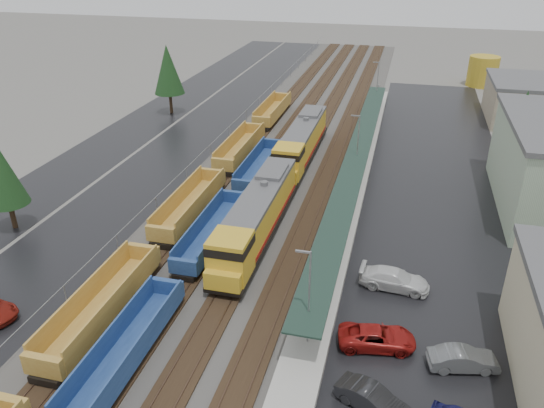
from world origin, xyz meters
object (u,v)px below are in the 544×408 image
Objects in this scene: locomotive_trail at (301,142)px; well_string_yellow at (153,247)px; locomotive_lead at (256,217)px; parked_car_east_e at (463,359)px; well_string_blue at (126,350)px; parked_car_east_a at (372,399)px; parked_car_east_b at (377,338)px; parked_car_east_c at (394,279)px; storage_tank at (483,71)px.

locomotive_trail reaches higher than well_string_yellow.
locomotive_lead reaches higher than parked_car_east_e.
well_string_blue reaches higher than parked_car_east_a.
locomotive_lead is 3.93× the size of parked_car_east_b.
parked_car_east_a is (12.30, -17.62, -1.78)m from locomotive_lead.
parked_car_east_c is (17.00, 13.30, -0.32)m from well_string_blue.
storage_tank is 1.23× the size of parked_car_east_a.
parked_car_east_b is at bearing -99.93° from storage_tank.
parked_car_east_c is at bearing -62.94° from locomotive_trail.
parked_car_east_a is at bearing -72.33° from locomotive_trail.
storage_tank is 1.24× the size of parked_car_east_e.
storage_tank reaches higher than parked_car_east_a.
locomotive_lead and locomotive_trail have the same top height.
locomotive_lead is 9.70m from well_string_yellow.
storage_tank is (26.21, 47.43, 0.30)m from locomotive_trail.
storage_tank is 81.57m from parked_car_east_b.
locomotive_trail is at bearing 90.00° from locomotive_lead.
locomotive_lead is at bearing 59.36° from parked_car_east_a.
parked_car_east_b is (-0.15, 5.73, -0.01)m from parked_car_east_a.
storage_tank is 1.05× the size of parked_car_east_b.
parked_car_east_c is at bearing 2.38° from well_string_yellow.
locomotive_lead is 21.96m from parked_car_east_e.
well_string_yellow is 26.88m from parked_car_east_e.
parked_car_east_a is (16.30, 0.13, -0.38)m from well_string_blue.
locomotive_trail is 54.19m from storage_tank.
storage_tank is at bearing 15.27° from parked_car_east_a.
locomotive_trail is 4.58× the size of parked_car_east_a.
locomotive_trail is 3.76× the size of parked_car_east_c.
locomotive_lead is 21.00m from locomotive_trail.
well_string_blue reaches higher than parked_car_east_e.
well_string_yellow is at bearing 83.25° from parked_car_east_a.
parked_car_east_a is 0.82× the size of parked_car_east_c.
parked_car_east_e is (25.85, -7.33, -0.48)m from well_string_yellow.
locomotive_lead is 21.56m from parked_car_east_a.
well_string_yellow is 21.20m from parked_car_east_b.
well_string_yellow is at bearing -114.88° from storage_tank.
parked_car_east_b is 0.96× the size of parked_car_east_c.
locomotive_trail is 38.99m from well_string_blue.
parked_car_east_e is at bearing -35.35° from locomotive_lead.
well_string_blue is at bearing -72.16° from well_string_yellow.
well_string_yellow is 13.05m from well_string_blue.
storage_tank is at bearing -19.48° from parked_car_east_b.
parked_car_east_b is 7.48m from parked_car_east_c.
well_string_yellow is (-8.00, -5.33, -1.31)m from locomotive_lead.
well_string_yellow is 17.79× the size of parked_car_east_c.
locomotive_lead is 13.85m from parked_car_east_c.
well_string_blue is 17.37× the size of parked_car_east_a.
parked_car_east_b is at bearing 19.97° from well_string_blue.
well_string_yellow reaches higher than parked_car_east_e.
parked_car_east_a is at bearing 118.66° from parked_car_east_e.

